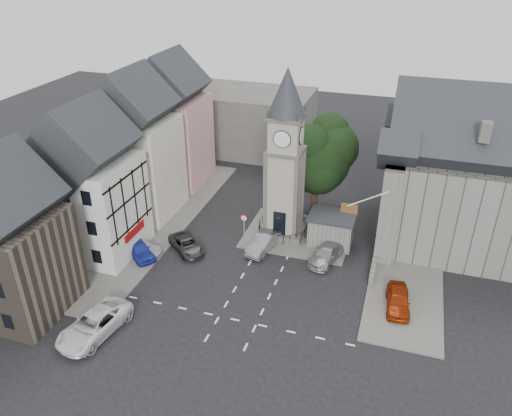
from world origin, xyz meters
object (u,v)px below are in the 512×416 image
(stone_shelter, at_px, (331,229))
(car_east_red, at_px, (398,300))
(clock_tower, at_px, (285,157))
(car_west_blue, at_px, (139,249))
(pedestrian, at_px, (381,234))

(stone_shelter, relative_size, car_east_red, 0.98)
(clock_tower, xyz_separation_m, car_west_blue, (-11.50, -7.97, -7.37))
(clock_tower, bearing_deg, car_east_red, -35.72)
(car_west_blue, xyz_separation_m, car_east_red, (23.00, -0.30, -0.00))
(clock_tower, bearing_deg, car_west_blue, -145.27)
(car_east_red, bearing_deg, clock_tower, 138.84)
(stone_shelter, xyz_separation_m, car_west_blue, (-16.30, -7.48, -0.80))
(pedestrian, bearing_deg, stone_shelter, 19.48)
(stone_shelter, bearing_deg, car_east_red, -49.26)
(car_west_blue, xyz_separation_m, pedestrian, (20.78, 9.29, 0.06))
(car_west_blue, relative_size, pedestrian, 2.71)
(stone_shelter, bearing_deg, pedestrian, 21.98)
(clock_tower, height_order, stone_shelter, clock_tower)
(clock_tower, relative_size, stone_shelter, 3.78)
(car_west_blue, distance_m, pedestrian, 22.77)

